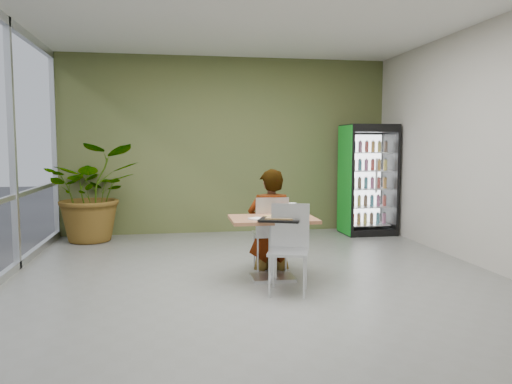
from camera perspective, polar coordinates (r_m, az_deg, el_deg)
ground at (r=5.94m, az=0.47°, el=-10.30°), size 7.00×7.00×0.00m
room_envelope at (r=5.72m, az=0.49°, el=5.32°), size 6.00×7.00×3.20m
dining_table at (r=5.96m, az=1.92°, el=-4.96°), size 1.01×0.71×0.75m
chair_far at (r=6.41m, az=1.71°, el=-4.05°), size 0.43×0.44×0.95m
chair_near at (r=5.51m, az=3.83°, el=-5.55°), size 0.54×0.54×0.96m
seated_woman at (r=6.47m, az=1.66°, el=-4.45°), size 0.60×0.40×1.60m
pizza_plate at (r=5.92m, az=1.84°, el=-2.78°), size 0.30×0.30×0.03m
soda_cup at (r=6.01m, az=4.20°, el=-2.06°), size 0.09×0.09×0.16m
napkin_stack at (r=5.75m, az=0.08°, el=-3.08°), size 0.21×0.21×0.02m
cafeteria_tray at (r=5.65m, az=2.78°, el=-3.20°), size 0.54×0.47×0.03m
beverage_fridge at (r=9.22m, az=12.67°, el=1.39°), size 0.91×0.70×1.97m
potted_plant at (r=8.77m, az=-18.14°, el=-0.05°), size 1.68×1.52×1.64m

